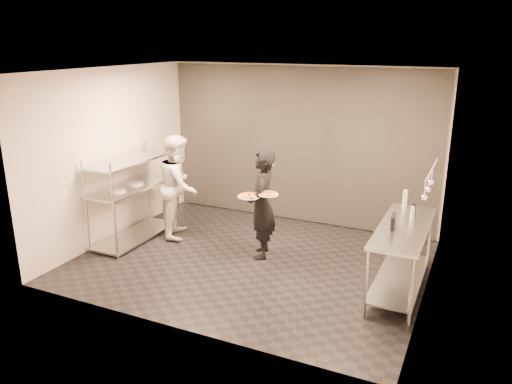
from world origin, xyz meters
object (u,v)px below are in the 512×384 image
at_px(pass_rack, 132,195).
at_px(bottle_green, 405,198).
at_px(waiter, 262,205).
at_px(pizza_plate_far, 268,194).
at_px(bottle_clear, 412,213).
at_px(bottle_dark, 414,211).
at_px(prep_counter, 402,247).
at_px(pos_monitor, 393,221).
at_px(salad_plate, 265,163).
at_px(chef, 179,186).
at_px(pizza_plate_near, 249,196).

relative_size(pass_rack, bottle_green, 6.53).
xyz_separation_m(pass_rack, waiter, (2.22, 0.26, 0.06)).
bearing_deg(pizza_plate_far, bottle_clear, 7.06).
height_order(pizza_plate_far, bottle_green, bottle_green).
xyz_separation_m(bottle_clear, bottle_dark, (0.01, 0.04, 0.02)).
bearing_deg(bottle_dark, prep_counter, -100.59).
relative_size(pos_monitor, bottle_dark, 1.10).
height_order(salad_plate, bottle_green, salad_plate).
relative_size(waiter, pizza_plate_far, 5.76).
relative_size(pos_monitor, bottle_clear, 1.28).
xyz_separation_m(pizza_plate_far, bottle_green, (1.80, 0.75, -0.04)).
distance_m(prep_counter, bottle_dark, 0.53).
distance_m(waiter, bottle_dark, 2.18).
height_order(chef, bottle_clear, chef).
distance_m(waiter, bottle_green, 2.07).
relative_size(prep_counter, pizza_plate_far, 6.23).
bearing_deg(pos_monitor, salad_plate, 157.43).
relative_size(pizza_plate_near, bottle_green, 1.38).
bearing_deg(bottle_green, pos_monitor, -89.81).
relative_size(waiter, salad_plate, 6.19).
relative_size(waiter, pizza_plate_near, 4.92).
xyz_separation_m(chef, bottle_clear, (3.78, -0.18, 0.15)).
bearing_deg(bottle_clear, bottle_green, 109.23).
bearing_deg(bottle_clear, chef, 177.23).
xyz_separation_m(pizza_plate_far, bottle_dark, (1.98, 0.28, -0.06)).
bearing_deg(bottle_dark, pizza_plate_far, -171.94).
xyz_separation_m(pass_rack, prep_counter, (4.33, 0.00, -0.14)).
height_order(pass_rack, bottle_dark, pass_rack).
height_order(pizza_plate_far, salad_plate, salad_plate).
xyz_separation_m(salad_plate, bottle_clear, (2.24, -0.24, -0.39)).
relative_size(pass_rack, pizza_plate_far, 5.54).
xyz_separation_m(pizza_plate_near, pos_monitor, (2.09, -0.13, -0.02)).
bearing_deg(prep_counter, bottle_dark, 79.41).
height_order(waiter, pizza_plate_far, waiter).
bearing_deg(waiter, bottle_dark, 72.01).
bearing_deg(pizza_plate_far, bottle_green, 22.57).
bearing_deg(pos_monitor, bottle_dark, 63.10).
height_order(waiter, pos_monitor, waiter).
bearing_deg(chef, bottle_clear, -114.79).
height_order(pass_rack, pos_monitor, pass_rack).
bearing_deg(salad_plate, pos_monitor, -17.63).
bearing_deg(prep_counter, pos_monitor, -135.37).
relative_size(chef, bottle_green, 7.03).
distance_m(bottle_clear, bottle_dark, 0.04).
bearing_deg(chef, pos_monitor, -121.44).
bearing_deg(pass_rack, prep_counter, 0.03).
height_order(pass_rack, pizza_plate_far, pass_rack).
height_order(pizza_plate_near, bottle_green, bottle_green).
xyz_separation_m(pizza_plate_near, salad_plate, (0.02, 0.53, 0.37)).
bearing_deg(pass_rack, bottle_clear, 3.92).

